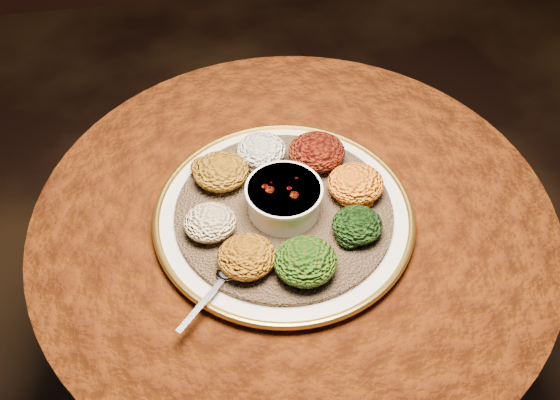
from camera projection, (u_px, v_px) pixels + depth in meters
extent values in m
plane|color=black|center=(290.00, 386.00, 1.69)|extent=(4.00, 4.00, 0.00)
cylinder|color=black|center=(290.00, 383.00, 1.68)|extent=(0.44, 0.44, 0.04)
cylinder|color=black|center=(291.00, 323.00, 1.44)|extent=(0.12, 0.12, 0.68)
cylinder|color=black|center=(294.00, 225.00, 1.17)|extent=(0.80, 0.80, 0.04)
cylinder|color=#3E1705|center=(293.00, 269.00, 1.28)|extent=(0.93, 0.93, 0.34)
cylinder|color=#3E1705|center=(294.00, 216.00, 1.15)|extent=(0.96, 0.96, 0.01)
cylinder|color=beige|center=(284.00, 216.00, 1.12)|extent=(0.48, 0.48, 0.02)
torus|color=gold|center=(284.00, 214.00, 1.12)|extent=(0.47, 0.47, 0.01)
cylinder|color=brown|center=(284.00, 211.00, 1.11)|extent=(0.43, 0.43, 0.01)
cylinder|color=white|center=(284.00, 199.00, 1.09)|extent=(0.13, 0.13, 0.06)
cylinder|color=white|center=(284.00, 190.00, 1.07)|extent=(0.14, 0.14, 0.01)
cylinder|color=#651F05|center=(284.00, 193.00, 1.08)|extent=(0.11, 0.11, 0.01)
ellipsoid|color=silver|center=(229.00, 272.00, 1.01)|extent=(0.04, 0.03, 0.01)
cube|color=silver|center=(203.00, 303.00, 0.98)|extent=(0.09, 0.10, 0.00)
ellipsoid|color=silver|center=(261.00, 150.00, 1.18)|extent=(0.09, 0.09, 0.05)
ellipsoid|color=black|center=(317.00, 152.00, 1.17)|extent=(0.11, 0.10, 0.05)
ellipsoid|color=#B37C0E|center=(356.00, 184.00, 1.12)|extent=(0.10, 0.10, 0.05)
ellipsoid|color=black|center=(357.00, 225.00, 1.06)|extent=(0.09, 0.08, 0.04)
ellipsoid|color=#A8390A|center=(305.00, 261.00, 1.00)|extent=(0.10, 0.10, 0.05)
ellipsoid|color=#9F590E|center=(247.00, 257.00, 1.01)|extent=(0.10, 0.09, 0.05)
ellipsoid|color=maroon|center=(210.00, 222.00, 1.06)|extent=(0.09, 0.09, 0.04)
ellipsoid|color=#936311|center=(221.00, 171.00, 1.14)|extent=(0.10, 0.10, 0.05)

